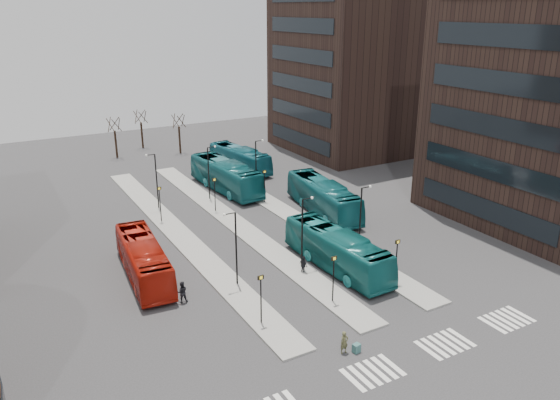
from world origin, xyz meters
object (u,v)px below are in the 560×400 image
commuter_b (303,265)px  teal_bus_a (337,250)px  commuter_c (332,257)px  commuter_a (182,292)px  teal_bus_b (226,176)px  suitcase (356,348)px  teal_bus_c (323,197)px  traveller (344,342)px  red_bus (143,259)px  teal_bus_d (240,159)px

commuter_b → teal_bus_a: bearing=-107.9°
commuter_c → teal_bus_a: bearing=27.6°
commuter_a → teal_bus_b: bearing=-107.0°
commuter_c → teal_bus_b: bearing=174.4°
teal_bus_a → commuter_c: (-0.23, 0.38, -0.76)m
suitcase → teal_bus_a: bearing=51.2°
teal_bus_c → commuter_c: size_ratio=6.88×
teal_bus_a → commuter_a: size_ratio=7.12×
teal_bus_a → traveller: teal_bus_a is taller
commuter_c → red_bus: bearing=-116.7°
red_bus → teal_bus_b: bearing=54.0°
traveller → commuter_b: (3.57, 10.63, 0.01)m
suitcase → commuter_a: bearing=113.3°
teal_bus_c → commuter_c: teal_bus_c is taller
teal_bus_c → teal_bus_d: size_ratio=1.10×
teal_bus_a → teal_bus_b: size_ratio=0.92×
red_bus → traveller: bearing=-59.0°
commuter_a → commuter_c: bearing=-168.6°
teal_bus_d → traveller: size_ratio=7.52×
teal_bus_a → commuter_a: bearing=173.8°
teal_bus_b → commuter_c: size_ratio=7.16×
suitcase → commuter_c: bearing=53.0°
red_bus → teal_bus_b: teal_bus_b is taller
suitcase → commuter_c: (5.57, 10.84, 0.62)m
suitcase → teal_bus_d: 42.66m
commuter_a → suitcase: bearing=137.3°
teal_bus_a → traveller: size_ratio=7.84×
teal_bus_b → traveller: bearing=-106.1°
teal_bus_d → commuter_c: bearing=-109.2°
teal_bus_d → teal_bus_c: bearing=-95.9°
commuter_a → commuter_b: (10.32, -0.51, -0.07)m
commuter_a → commuter_b: commuter_a is taller
teal_bus_a → suitcase: bearing=-120.8°
teal_bus_a → traveller: (-6.53, -10.12, -0.91)m
red_bus → teal_bus_d: bearing=55.2°
suitcase → commuter_a: commuter_a is taller
suitcase → teal_bus_d: bearing=64.7°
commuter_c → commuter_b: bearing=-96.6°
commuter_a → teal_bus_d: bearing=-108.4°
teal_bus_d → commuter_c: teal_bus_d is taller
red_bus → commuter_b: red_bus is taller
traveller → commuter_b: size_ratio=0.99×
teal_bus_c → traveller: (-12.93, -21.71, -0.99)m
teal_bus_b → teal_bus_c: teal_bus_b is taller
red_bus → teal_bus_b: 22.89m
teal_bus_c → commuter_a: bearing=-144.8°
red_bus → teal_bus_a: size_ratio=0.95×
commuter_c → commuter_a: bearing=-96.7°
commuter_b → commuter_c: size_ratio=0.85×
teal_bus_d → suitcase: bearing=-113.7°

